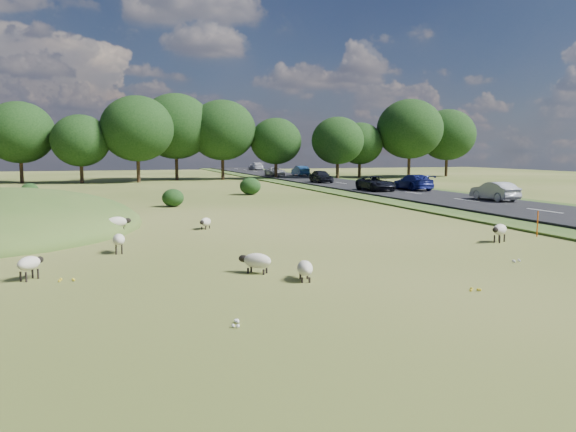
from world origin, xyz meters
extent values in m
plane|color=#40551A|center=(0.00, 20.00, 0.00)|extent=(160.00, 160.00, 0.00)
cube|color=black|center=(20.00, 30.00, 0.12)|extent=(8.00, 150.00, 0.25)
cylinder|color=black|center=(-15.94, 56.24, 1.80)|extent=(0.44, 0.44, 3.61)
ellipsoid|color=black|center=(-15.94, 56.24, 6.21)|extent=(8.41, 8.41, 7.57)
cylinder|color=black|center=(-8.82, 53.43, 1.51)|extent=(0.44, 0.44, 3.02)
ellipsoid|color=black|center=(-8.82, 53.43, 5.20)|extent=(7.04, 7.04, 6.34)
cylinder|color=black|center=(-2.08, 52.98, 1.95)|extent=(0.44, 0.44, 3.90)
ellipsoid|color=black|center=(-2.08, 52.98, 6.71)|extent=(9.09, 9.09, 8.18)
cylinder|color=black|center=(3.25, 57.90, 2.11)|extent=(0.44, 0.44, 4.22)
ellipsoid|color=black|center=(3.25, 57.90, 7.27)|extent=(9.85, 9.85, 8.86)
cylinder|color=black|center=(9.45, 56.94, 1.97)|extent=(0.44, 0.44, 3.94)
ellipsoid|color=black|center=(9.45, 56.94, 6.79)|extent=(9.20, 9.20, 8.28)
cylinder|color=black|center=(16.87, 56.01, 1.54)|extent=(0.44, 0.44, 3.09)
ellipsoid|color=black|center=(16.87, 56.01, 5.32)|extent=(7.20, 7.20, 6.48)
cylinder|color=black|center=(24.77, 52.46, 1.56)|extent=(0.44, 0.44, 3.12)
ellipsoid|color=black|center=(24.77, 52.46, 5.38)|extent=(7.29, 7.29, 6.56)
cylinder|color=black|center=(29.90, 56.26, 1.47)|extent=(0.44, 0.44, 2.93)
ellipsoid|color=black|center=(29.90, 56.26, 5.05)|extent=(6.84, 6.84, 6.16)
cylinder|color=black|center=(36.86, 53.95, 2.08)|extent=(0.44, 0.44, 4.16)
ellipsoid|color=black|center=(36.86, 53.95, 7.17)|extent=(9.71, 9.71, 8.74)
cylinder|color=black|center=(44.55, 55.89, 1.87)|extent=(0.44, 0.44, 3.74)
ellipsoid|color=black|center=(44.55, 55.89, 6.43)|extent=(8.72, 8.72, 7.84)
ellipsoid|color=black|center=(-1.40, 20.19, 0.63)|extent=(1.55, 1.55, 1.27)
ellipsoid|color=black|center=(6.48, 29.18, 0.78)|extent=(1.90, 1.90, 1.56)
ellipsoid|color=black|center=(-12.18, 32.39, 0.60)|extent=(1.47, 1.47, 1.20)
cylinder|color=#D8590C|center=(13.06, 0.81, 0.60)|extent=(0.06, 0.06, 1.20)
ellipsoid|color=#BEB59E|center=(-0.12, -4.29, 0.39)|extent=(0.65, 0.97, 0.45)
ellipsoid|color=silver|center=(-0.01, -3.82, 0.42)|extent=(0.27, 0.33, 0.23)
cylinder|color=black|center=(-0.17, -4.01, 0.08)|extent=(0.06, 0.06, 0.17)
cylinder|color=black|center=(0.05, -4.06, 0.08)|extent=(0.06, 0.06, 0.17)
cylinder|color=black|center=(-0.28, -4.52, 0.08)|extent=(0.06, 0.06, 0.17)
cylinder|color=black|center=(-0.06, -4.56, 0.08)|extent=(0.06, 0.06, 0.17)
ellipsoid|color=#BEB59E|center=(-5.42, 7.31, 0.61)|extent=(1.09, 0.77, 0.50)
ellipsoid|color=black|center=(-4.91, 7.46, 0.64)|extent=(0.37, 0.32, 0.25)
cylinder|color=black|center=(-5.18, 7.51, 0.18)|extent=(0.07, 0.07, 0.36)
cylinder|color=black|center=(-5.11, 7.27, 0.18)|extent=(0.07, 0.07, 0.36)
cylinder|color=black|center=(-5.73, 7.35, 0.18)|extent=(0.07, 0.07, 0.36)
cylinder|color=black|center=(-5.66, 7.11, 0.18)|extent=(0.07, 0.07, 0.36)
ellipsoid|color=#BEB59E|center=(10.35, 0.00, 0.56)|extent=(1.03, 0.88, 0.47)
ellipsoid|color=black|center=(9.92, -0.25, 0.60)|extent=(0.37, 0.34, 0.23)
cylinder|color=black|center=(10.18, -0.23, 0.17)|extent=(0.07, 0.07, 0.33)
cylinder|color=black|center=(10.06, -0.04, 0.17)|extent=(0.07, 0.07, 0.33)
cylinder|color=black|center=(10.64, 0.04, 0.17)|extent=(0.07, 0.07, 0.33)
cylinder|color=black|center=(10.52, 0.23, 0.17)|extent=(0.07, 0.07, 0.33)
ellipsoid|color=#BEB59E|center=(-1.23, -2.82, 0.42)|extent=(1.04, 0.99, 0.48)
ellipsoid|color=black|center=(-1.62, -2.50, 0.45)|extent=(0.38, 0.37, 0.24)
cylinder|color=black|center=(-1.51, -2.74, 0.09)|extent=(0.07, 0.07, 0.18)
cylinder|color=black|center=(-1.36, -2.56, 0.09)|extent=(0.07, 0.07, 0.18)
cylinder|color=black|center=(-1.09, -3.09, 0.09)|extent=(0.07, 0.07, 0.18)
cylinder|color=black|center=(-0.94, -2.91, 0.09)|extent=(0.07, 0.07, 0.18)
ellipsoid|color=#BEB59E|center=(-1.10, 8.01, 0.37)|extent=(0.83, 0.93, 0.42)
ellipsoid|color=black|center=(-1.35, 7.64, 0.40)|extent=(0.32, 0.34, 0.21)
cylinder|color=black|center=(-1.15, 7.76, 0.08)|extent=(0.06, 0.06, 0.16)
cylinder|color=black|center=(-1.32, 7.87, 0.08)|extent=(0.06, 0.06, 0.16)
cylinder|color=black|center=(-0.88, 8.16, 0.08)|extent=(0.06, 0.06, 0.16)
cylinder|color=black|center=(-1.05, 8.27, 0.08)|extent=(0.06, 0.06, 0.16)
ellipsoid|color=#BEB59E|center=(-5.42, 2.29, 0.53)|extent=(0.48, 0.87, 0.44)
ellipsoid|color=silver|center=(-5.41, 2.76, 0.57)|extent=(0.22, 0.28, 0.22)
cylinder|color=black|center=(-5.52, 2.55, 0.16)|extent=(0.06, 0.06, 0.31)
cylinder|color=black|center=(-5.30, 2.54, 0.16)|extent=(0.06, 0.06, 0.31)
cylinder|color=black|center=(-5.53, 2.04, 0.16)|extent=(0.06, 0.06, 0.31)
cylinder|color=black|center=(-5.32, 2.04, 0.16)|extent=(0.06, 0.06, 0.31)
ellipsoid|color=#BEB59E|center=(-8.12, -1.63, 0.52)|extent=(0.86, 0.94, 0.43)
ellipsoid|color=black|center=(-7.85, -1.26, 0.55)|extent=(0.33, 0.34, 0.22)
cylinder|color=black|center=(-8.06, -1.37, 0.15)|extent=(0.06, 0.06, 0.31)
cylinder|color=black|center=(-7.89, -1.49, 0.15)|extent=(0.06, 0.06, 0.31)
cylinder|color=black|center=(-8.35, -1.77, 0.15)|extent=(0.06, 0.06, 0.31)
cylinder|color=black|center=(-8.18, -1.89, 0.15)|extent=(0.06, 0.06, 0.31)
imported|color=navy|center=(21.90, 60.01, 0.98)|extent=(1.55, 4.45, 1.47)
imported|color=white|center=(21.90, 86.67, 0.99)|extent=(2.08, 5.12, 1.49)
imported|color=navy|center=(21.90, 27.09, 0.99)|extent=(2.07, 5.10, 1.48)
imported|color=black|center=(18.10, 41.51, 1.00)|extent=(1.76, 4.37, 1.49)
imported|color=black|center=(18.10, 27.31, 0.93)|extent=(2.24, 4.86, 1.35)
imported|color=silver|center=(18.10, 60.57, 0.91)|extent=(2.20, 4.77, 1.33)
imported|color=#929499|center=(21.90, 15.21, 0.95)|extent=(1.47, 4.23, 1.39)
camera|label=1|loc=(-5.71, -20.08, 3.93)|focal=35.00mm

